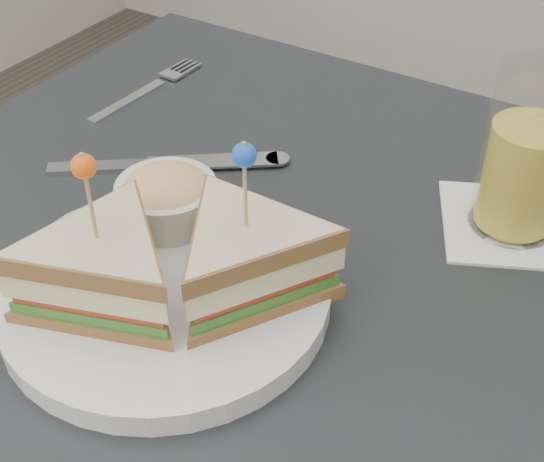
{
  "coord_description": "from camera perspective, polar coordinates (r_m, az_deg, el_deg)",
  "views": [
    {
      "loc": [
        0.25,
        -0.38,
        1.17
      ],
      "look_at": [
        0.01,
        0.01,
        0.8
      ],
      "focal_mm": 50.0,
      "sensor_mm": 36.0,
      "label": 1
    }
  ],
  "objects": [
    {
      "name": "drink_set",
      "position": [
        0.67,
        18.58,
        4.93
      ],
      "size": [
        0.16,
        0.16,
        0.15
      ],
      "rotation": [
        0.0,
        0.0,
        0.44
      ],
      "color": "white",
      "rests_on": "table"
    },
    {
      "name": "plate_meal",
      "position": [
        0.58,
        -7.53,
        -2.41
      ],
      "size": [
        0.31,
        0.3,
        0.15
      ],
      "rotation": [
        0.0,
        0.0,
        -0.2
      ],
      "color": "silver",
      "rests_on": "table"
    },
    {
      "name": "table",
      "position": [
        0.67,
        -1.19,
        -8.6
      ],
      "size": [
        0.8,
        0.8,
        0.75
      ],
      "color": "black",
      "rests_on": "ground"
    },
    {
      "name": "cutlery_knife",
      "position": [
        0.76,
        -8.56,
        4.97
      ],
      "size": [
        0.2,
        0.16,
        0.01
      ],
      "rotation": [
        0.0,
        0.0,
        -0.94
      ],
      "color": "silver",
      "rests_on": "table"
    },
    {
      "name": "cutlery_fork",
      "position": [
        0.9,
        -9.08,
        10.66
      ],
      "size": [
        0.03,
        0.17,
        0.01
      ],
      "rotation": [
        0.0,
        0.0,
        -0.06
      ],
      "color": "white",
      "rests_on": "table"
    }
  ]
}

